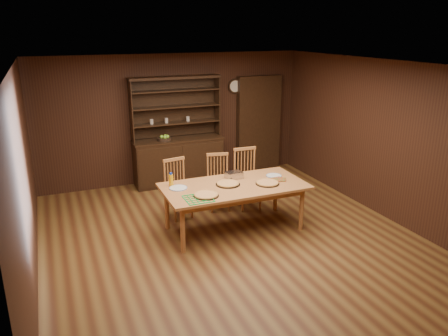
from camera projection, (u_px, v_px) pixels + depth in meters
name	position (u px, v px, depth m)	size (l,w,h in m)	color
floor	(231.00, 238.00, 6.69)	(6.00, 6.00, 0.00)	brown
room_shell	(232.00, 138.00, 6.21)	(6.00, 6.00, 6.00)	silver
china_hutch	(178.00, 155.00, 8.93)	(1.84, 0.52, 2.17)	black
doorway	(258.00, 124.00, 9.61)	(1.00, 0.18, 2.10)	black
wall_clock	(235.00, 86.00, 9.20)	(0.30, 0.05, 0.30)	black
dining_table	(234.00, 189.00, 6.79)	(2.22, 1.11, 0.75)	#B06E3D
chair_left	(177.00, 186.00, 7.35)	(0.47, 0.46, 1.01)	#BE7641
chair_center	(218.00, 180.00, 7.69)	(0.48, 0.46, 0.99)	#BE7641
chair_right	(247.00, 176.00, 7.74)	(0.45, 0.43, 1.07)	#BE7641
pizza_left	(206.00, 195.00, 6.33)	(0.37, 0.37, 0.04)	black
pizza_right	(267.00, 183.00, 6.82)	(0.37, 0.37, 0.04)	black
pizza_center	(228.00, 184.00, 6.78)	(0.38, 0.38, 0.04)	black
cooling_rack	(198.00, 198.00, 6.22)	(0.37, 0.37, 0.02)	green
plate_left	(178.00, 188.00, 6.63)	(0.28, 0.28, 0.02)	silver
plate_right	(274.00, 176.00, 7.17)	(0.26, 0.26, 0.02)	silver
foil_dish	(234.00, 175.00, 7.07)	(0.26, 0.19, 0.10)	silver
juice_bottle	(171.00, 180.00, 6.70)	(0.07, 0.07, 0.21)	orange
pot_holder_a	(277.00, 180.00, 6.99)	(0.21, 0.21, 0.02)	red
pot_holder_b	(280.00, 179.00, 7.00)	(0.18, 0.18, 0.01)	red
fruit_bowl	(164.00, 138.00, 8.65)	(0.28, 0.28, 0.12)	black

